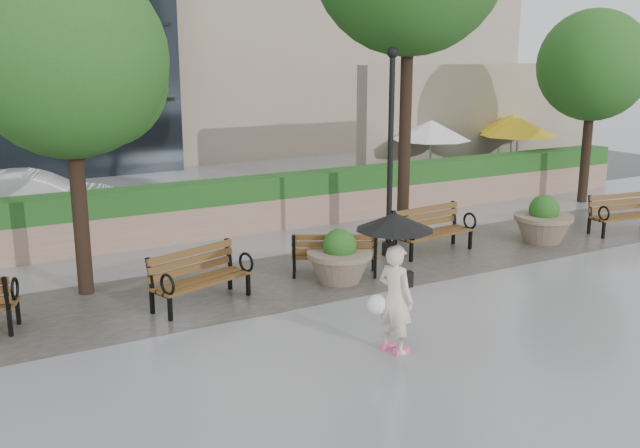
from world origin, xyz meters
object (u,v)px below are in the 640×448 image
bench_3 (433,240)px  planter_left (339,261)px  bench_4 (624,222)px  car_right (33,199)px  bench_1 (201,289)px  planter_right (543,224)px  bench_2 (334,262)px  lamppost (390,166)px  pedestrian (395,269)px

bench_3 → planter_left: 3.00m
bench_3 → planter_left: planter_left is taller
bench_4 → car_right: size_ratio=0.43×
bench_1 → planter_right: bearing=-17.4°
bench_2 → car_right: size_ratio=0.41×
lamppost → pedestrian: (-2.92, -4.29, -0.71)m
lamppost → planter_right: bearing=-12.7°
bench_3 → lamppost: lamppost is taller
bench_4 → pedestrian: 9.69m
planter_right → car_right: 12.71m
bench_2 → car_right: 8.73m
planter_right → planter_left: bearing=-178.0°
bench_2 → bench_3: bench_3 is taller
bench_1 → lamppost: lamppost is taller
planter_right → lamppost: size_ratio=0.30×
bench_2 → planter_left: bearing=101.7°
planter_left → lamppost: 2.68m
bench_2 → bench_4: (7.99, -0.58, 0.02)m
bench_4 → car_right: (-12.54, 8.01, 0.43)m
bench_4 → planter_right: (-2.40, 0.37, 0.16)m
bench_1 → bench_2: bearing=-12.0°
car_right → bench_2: bearing=-133.6°
pedestrian → planter_left: bearing=-33.6°
bench_4 → bench_1: bearing=-172.7°
lamppost → bench_4: bearing=-11.2°
bench_1 → bench_4: 10.91m
car_right → bench_3: bearing=-119.1°
planter_left → pedestrian: pedestrian is taller
bench_2 → pedestrian: bearing=101.4°
car_right → bench_4: bearing=-107.6°
planter_right → car_right: (-10.15, 7.64, 0.27)m
bench_4 → planter_right: size_ratio=1.38×
planter_right → car_right: bearing=143.0°
bench_3 → car_right: size_ratio=0.45×
lamppost → bench_2: bearing=-159.8°
planter_left → planter_right: bearing=2.0°
planter_right → pedestrian: pedestrian is taller
bench_4 → planter_left: 8.12m
bench_2 → lamppost: size_ratio=0.40×
planter_left → car_right: bearing=119.4°
bench_2 → bench_3: size_ratio=0.91×
bench_1 → bench_2: bench_1 is taller
planter_right → car_right: size_ratio=0.31×
planter_left → car_right: car_right is taller
bench_1 → planter_left: planter_left is taller
planter_right → pedestrian: size_ratio=0.65×
bench_3 → pedestrian: 5.67m
bench_2 → bench_4: 8.01m
bench_4 → planter_left: (-8.12, 0.17, 0.13)m
car_right → planter_left: bearing=-135.6°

